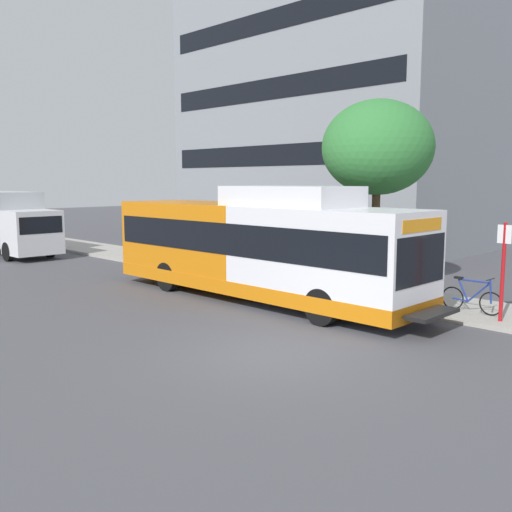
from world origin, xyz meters
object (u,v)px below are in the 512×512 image
at_px(street_tree_near_stop, 378,148).
at_px(box_truck_background, 10,221).
at_px(bus_stop_sign_pole, 503,264).
at_px(transit_bus, 257,247).
at_px(bicycle_parked, 472,298).

relative_size(street_tree_near_stop, box_truck_background, 0.91).
xyz_separation_m(bus_stop_sign_pole, street_tree_near_stop, (1.69, 5.00, 3.24)).
xyz_separation_m(transit_bus, bus_stop_sign_pole, (2.09, -6.91, -0.05)).
bearing_deg(bus_stop_sign_pole, bicycle_parked, 65.85).
xyz_separation_m(bicycle_parked, street_tree_near_stop, (1.24, 4.01, 4.33)).
distance_m(bus_stop_sign_pole, street_tree_near_stop, 6.19).
distance_m(transit_bus, bicycle_parked, 6.55).
bearing_deg(box_truck_background, transit_bus, -86.35).
relative_size(bus_stop_sign_pole, box_truck_background, 0.37).
bearing_deg(bus_stop_sign_pole, box_truck_background, 97.60).
bearing_deg(bicycle_parked, street_tree_near_stop, 72.77).
bearing_deg(bicycle_parked, box_truck_background, 99.01).
height_order(bus_stop_sign_pole, bicycle_parked, bus_stop_sign_pole).
bearing_deg(box_truck_background, bicycle_parked, -80.99).
distance_m(street_tree_near_stop, box_truck_background, 19.63).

